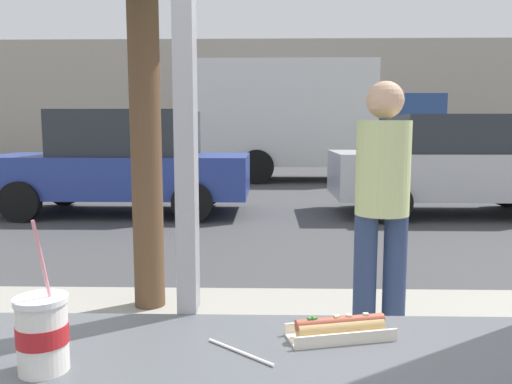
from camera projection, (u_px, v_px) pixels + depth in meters
name	position (u px, v px, depth m)	size (l,w,h in m)	color
ground_plane	(257.00, 209.00, 9.35)	(60.00, 60.00, 0.00)	#424244
sidewalk_strip	(232.00, 372.00, 3.00)	(16.00, 2.80, 0.11)	#9E998E
building_facade_far	(263.00, 102.00, 21.83)	(28.00, 1.20, 5.07)	#A89E8E
soda_cup_left	(42.00, 333.00, 1.01)	(0.10, 0.10, 0.31)	white
hotdog_tray_near	(340.00, 328.00, 1.18)	(0.26, 0.14, 0.05)	beige
loose_straw	(240.00, 352.00, 1.10)	(0.01, 0.01, 0.19)	white
parked_car_blue	(123.00, 162.00, 8.79)	(4.36, 1.95, 1.76)	#283D93
parked_car_silver	(457.00, 164.00, 8.66)	(4.14, 1.94, 1.68)	#BCBCC1
box_truck	(310.00, 118.00, 14.32)	(6.43, 2.44, 3.24)	silver
pedestrian	(382.00, 199.00, 3.08)	(0.32, 0.32, 1.63)	navy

